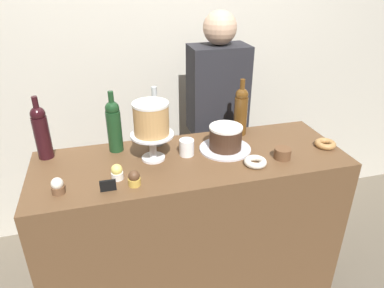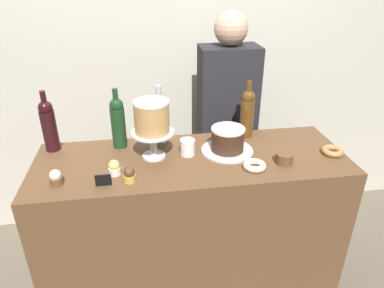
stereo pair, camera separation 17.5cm
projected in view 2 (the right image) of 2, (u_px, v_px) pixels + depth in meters
The scene contains 19 objects.
back_wall at pixel (173, 52), 2.38m from camera, with size 6.00×0.05×2.60m.
display_counter at pixel (192, 230), 2.00m from camera, with size 1.59×0.56×0.95m.
cake_stand_pedestal at pixel (153, 140), 1.76m from camera, with size 0.21×0.21×0.14m.
white_layer_cake at pixel (152, 117), 1.70m from camera, with size 0.17×0.17×0.16m.
silver_serving_platter at pixel (227, 150), 1.85m from camera, with size 0.27×0.27×0.01m.
chocolate_round_cake at pixel (228, 139), 1.82m from camera, with size 0.17×0.17×0.12m.
wine_bottle_amber at pixel (247, 113), 1.96m from camera, with size 0.08×0.08×0.33m.
wine_bottle_dark_red at pixel (49, 125), 1.81m from camera, with size 0.08×0.08×0.33m.
wine_bottle_clear at pixel (159, 118), 1.89m from camera, with size 0.08×0.08×0.33m.
wine_bottle_green at pixel (118, 122), 1.84m from camera, with size 0.08×0.08×0.33m.
cupcake_vanilla at pixel (56, 178), 1.56m from camera, with size 0.06×0.06×0.07m.
cupcake_lemon at pixel (114, 168), 1.64m from camera, with size 0.06×0.06×0.07m.
cupcake_chocolate at pixel (129, 175), 1.58m from camera, with size 0.06×0.06×0.07m.
donut_sugar at pixel (254, 165), 1.69m from camera, with size 0.11×0.11×0.03m.
donut_maple at pixel (332, 151), 1.82m from camera, with size 0.11×0.11×0.03m.
cookie_stack at pixel (284, 158), 1.73m from camera, with size 0.08×0.08×0.05m.
price_sign_chalkboard at pixel (103, 180), 1.56m from camera, with size 0.07×0.01×0.05m.
coffee_cup_ceramic at pixel (187, 147), 1.80m from camera, with size 0.08×0.08×0.08m.
barista_figure at pixel (226, 132), 2.32m from camera, with size 0.36×0.22×1.60m.
Camera 2 is at (-0.24, -1.55, 1.82)m, focal length 32.87 mm.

